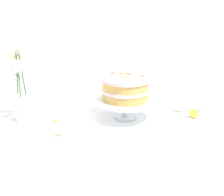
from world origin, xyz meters
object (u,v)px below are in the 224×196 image
flower_vase (21,90)px  dining_table (105,143)px  fallen_rose (194,113)px  cake_stand (125,102)px  layer_cake (125,88)px

flower_vase → dining_table: bearing=-34.6°
flower_vase → fallen_rose: 0.84m
dining_table → cake_stand: (0.13, 0.04, 0.17)m
layer_cake → flower_vase: (-0.45, 0.18, -0.00)m
flower_vase → layer_cake: bearing=-22.3°
flower_vase → fallen_rose: (0.76, -0.32, -0.13)m
dining_table → layer_cake: size_ratio=6.15×
dining_table → flower_vase: flower_vase is taller
dining_table → fallen_rose: bearing=-12.7°
flower_vase → fallen_rose: flower_vase is taller
dining_table → flower_vase: bearing=145.4°
dining_table → fallen_rose: fallen_rose is taller
cake_stand → fallen_rose: cake_stand is taller
cake_stand → flower_vase: flower_vase is taller
fallen_rose → dining_table: bearing=167.3°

